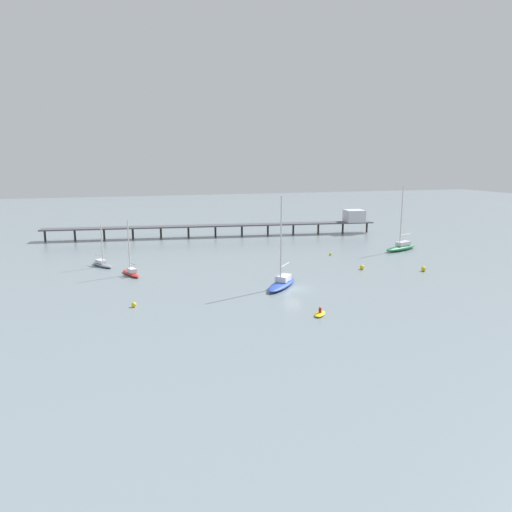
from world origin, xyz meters
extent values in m
plane|color=gray|center=(0.00, 0.00, 0.00)|extent=(400.00, 400.00, 0.00)
cube|color=#4C4C51|center=(0.00, 52.03, 2.78)|extent=(82.08, 13.76, 0.30)
cylinder|color=#38332D|center=(-39.82, 56.94, 1.31)|extent=(0.50, 0.50, 2.63)
cylinder|color=#38332D|center=(-33.18, 56.12, 1.31)|extent=(0.50, 0.50, 2.63)
cylinder|color=#38332D|center=(-26.55, 55.30, 1.31)|extent=(0.50, 0.50, 2.63)
cylinder|color=#38332D|center=(-19.91, 54.49, 1.31)|extent=(0.50, 0.50, 2.63)
cylinder|color=#38332D|center=(-13.27, 53.67, 1.31)|extent=(0.50, 0.50, 2.63)
cylinder|color=#38332D|center=(-6.64, 52.85, 1.31)|extent=(0.50, 0.50, 2.63)
cylinder|color=#38332D|center=(0.00, 52.03, 1.31)|extent=(0.50, 0.50, 2.63)
cylinder|color=#38332D|center=(6.64, 51.22, 1.31)|extent=(0.50, 0.50, 2.63)
cylinder|color=#38332D|center=(13.27, 50.40, 1.31)|extent=(0.50, 0.50, 2.63)
cylinder|color=#38332D|center=(19.91, 49.58, 1.31)|extent=(0.50, 0.50, 2.63)
cylinder|color=#38332D|center=(26.55, 48.76, 1.31)|extent=(0.50, 0.50, 2.63)
cylinder|color=#38332D|center=(33.18, 47.94, 1.31)|extent=(0.50, 0.50, 2.63)
cylinder|color=#38332D|center=(39.82, 47.13, 1.31)|extent=(0.50, 0.50, 2.63)
cube|color=silver|center=(36.16, 47.58, 4.47)|extent=(5.23, 5.23, 3.08)
ellipsoid|color=#2D4CB7|center=(-1.21, 1.49, 0.40)|extent=(7.89, 8.60, 0.80)
cube|color=silver|center=(-0.73, 2.05, 1.23)|extent=(3.07, 3.17, 0.85)
cylinder|color=silver|center=(-1.51, 1.14, 7.26)|extent=(0.23, 0.23, 12.92)
cylinder|color=silver|center=(-0.33, 2.51, 3.12)|extent=(2.50, 2.86, 0.18)
ellipsoid|color=gray|center=(-26.99, 24.67, 0.29)|extent=(4.38, 6.32, 0.58)
cube|color=silver|center=(-27.22, 25.11, 0.85)|extent=(2.11, 2.60, 0.54)
cylinder|color=silver|center=(-26.85, 24.39, 4.11)|extent=(0.19, 0.19, 7.06)
cylinder|color=silver|center=(-27.46, 25.57, 1.85)|extent=(1.37, 2.43, 0.16)
ellipsoid|color=red|center=(-22.46, 16.14, 0.28)|extent=(3.28, 6.32, 0.55)
cube|color=silver|center=(-22.31, 15.67, 0.90)|extent=(1.54, 2.15, 0.69)
cylinder|color=silver|center=(-22.56, 16.44, 4.82)|extent=(0.19, 0.19, 8.53)
cylinder|color=silver|center=(-22.22, 15.40, 2.09)|extent=(0.84, 2.13, 0.16)
ellipsoid|color=#287F4C|center=(33.40, 22.04, 0.50)|extent=(9.86, 5.71, 0.99)
cube|color=silver|center=(34.12, 22.34, 1.40)|extent=(3.90, 2.77, 0.81)
cylinder|color=silver|center=(32.95, 21.86, 7.30)|extent=(0.24, 0.24, 12.62)
cylinder|color=silver|center=(34.71, 22.58, 3.26)|extent=(3.60, 1.62, 0.19)
ellipsoid|color=yellow|center=(-1.40, -12.55, 0.17)|extent=(2.57, 2.73, 0.35)
cylinder|color=maroon|center=(-1.40, -12.55, 0.62)|extent=(0.51, 0.51, 0.55)
sphere|color=tan|center=(-1.40, -12.55, 1.02)|extent=(0.24, 0.24, 0.24)
sphere|color=yellow|center=(-23.06, -2.21, 0.32)|extent=(0.65, 0.65, 0.65)
sphere|color=yellow|center=(25.80, 4.03, 0.42)|extent=(0.84, 0.84, 0.84)
sphere|color=yellow|center=(16.36, 8.42, 0.40)|extent=(0.79, 0.79, 0.79)
sphere|color=yellow|center=(16.81, 21.67, 0.27)|extent=(0.54, 0.54, 0.54)
camera|label=1|loc=(-25.82, -64.01, 18.72)|focal=33.64mm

